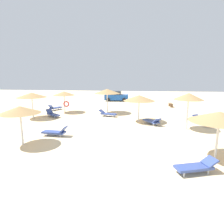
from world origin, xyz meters
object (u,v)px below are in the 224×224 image
object	(u,v)px
parasol_5	(107,91)
lounger_5	(107,114)
parasol_0	(220,117)
lounger_2	(55,108)
parasol_1	(32,95)
parasol_2	(64,94)
lounger_6	(202,121)
bench_0	(171,104)
lounger_3	(152,121)
parked_car	(116,96)
parasol_4	(20,110)
parasol_6	(189,97)
lounger_4	(56,132)
lounger_1	(53,114)
parasol_3	(139,98)
lounger_0	(196,166)

from	to	relation	value
parasol_5	lounger_5	bearing A→B (deg)	-81.29
parasol_0	lounger_2	size ratio (longest dim) A/B	1.56
parasol_0	parasol_5	distance (m)	13.86
parasol_1	parasol_2	bearing A→B (deg)	56.31
parasol_2	lounger_6	size ratio (longest dim) A/B	1.32
bench_0	parasol_5	bearing A→B (deg)	-146.69
lounger_3	bench_0	size ratio (longest dim) A/B	1.27
parasol_1	parked_car	bearing A→B (deg)	62.50
parasol_4	parasol_6	distance (m)	12.39
lounger_5	lounger_4	bearing A→B (deg)	-111.48
lounger_1	lounger_2	world-z (taller)	lounger_2
parked_car	parasol_2	bearing A→B (deg)	-115.45
parasol_1	lounger_1	xyz separation A→B (m)	(1.83, 0.67, -2.06)
parasol_3	bench_0	bearing A→B (deg)	63.28
parasol_2	lounger_0	distance (m)	17.29
bench_0	parasol_2	bearing A→B (deg)	-157.03
lounger_1	lounger_2	xyz separation A→B (m)	(-1.41, 3.89, 0.00)
parasol_4	lounger_6	distance (m)	14.77
parasol_5	parked_car	world-z (taller)	parasol_5
parasol_3	parasol_5	bearing A→B (deg)	133.35
parasol_5	parasol_6	xyz separation A→B (m)	(7.46, -6.00, 0.15)
lounger_6	bench_0	distance (m)	9.79
parasol_3	lounger_1	xyz separation A→B (m)	(-9.05, 0.94, -1.94)
parasol_6	lounger_4	size ratio (longest dim) A/B	1.57
parasol_4	parasol_6	size ratio (longest dim) A/B	0.84
lounger_3	parked_car	world-z (taller)	parked_car
parasol_6	parasol_1	bearing A→B (deg)	170.51
parasol_1	parasol_4	xyz separation A→B (m)	(3.38, -7.37, -0.12)
parasol_3	lounger_0	distance (m)	10.03
bench_0	parasol_4	bearing A→B (deg)	-126.66
parked_car	parasol_4	bearing A→B (deg)	-100.43
lounger_1	lounger_3	xyz separation A→B (m)	(10.24, -1.92, -0.01)
bench_0	lounger_1	bearing A→B (deg)	-148.87
parasol_2	bench_0	size ratio (longest dim) A/B	1.69
lounger_0	parasol_1	bearing A→B (deg)	143.64
lounger_5	lounger_2	bearing A→B (deg)	157.83
parasol_5	lounger_1	distance (m)	6.55
parasol_0	parasol_4	distance (m)	11.46
parasol_1	parasol_4	distance (m)	8.11
parasol_5	parasol_1	bearing A→B (deg)	-154.15
parasol_4	parasol_6	bearing A→B (deg)	23.33
parasol_1	lounger_1	size ratio (longest dim) A/B	1.59
lounger_5	lounger_1	bearing A→B (deg)	-170.43
parasol_2	lounger_0	size ratio (longest dim) A/B	1.27
lounger_4	lounger_6	distance (m)	12.60
parasol_0	parked_car	xyz separation A→B (m)	(-7.49, 22.17, -1.47)
parasol_5	lounger_4	size ratio (longest dim) A/B	1.56
lounger_4	lounger_3	bearing A→B (deg)	30.11
lounger_5	lounger_6	world-z (taller)	lounger_6
parked_car	lounger_0	bearing A→B (deg)	-75.91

